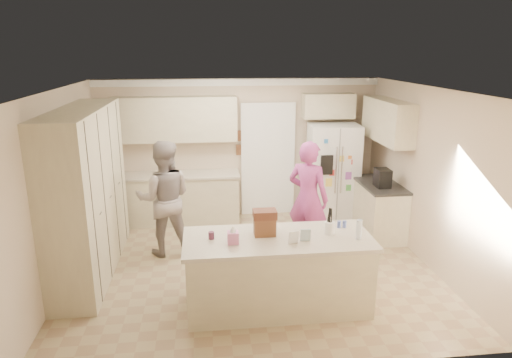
{
  "coord_description": "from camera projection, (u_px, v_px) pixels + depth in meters",
  "views": [
    {
      "loc": [
        -0.65,
        -6.12,
        3.12
      ],
      "look_at": [
        0.1,
        0.35,
        1.25
      ],
      "focal_mm": 32.0,
      "sensor_mm": 36.0,
      "label": 1
    }
  ],
  "objects": [
    {
      "name": "back_upper_cab",
      "position": [
        175.0,
        119.0,
        8.15
      ],
      "size": [
        2.2,
        0.35,
        0.8
      ],
      "primitive_type": "cube",
      "color": "beige",
      "rests_on": "wall_back"
    },
    {
      "name": "tissue_box",
      "position": [
        233.0,
        238.0,
        5.32
      ],
      "size": [
        0.13,
        0.13,
        0.14
      ],
      "primitive_type": "cube",
      "color": "pink",
      "rests_on": "island_top"
    },
    {
      "name": "back_countertop",
      "position": [
        178.0,
        175.0,
        8.3
      ],
      "size": [
        2.24,
        0.63,
        0.04
      ],
      "primitive_type": "cube",
      "color": "beige",
      "rests_on": "back_base_cab"
    },
    {
      "name": "over_fridge_cab",
      "position": [
        328.0,
        106.0,
        8.41
      ],
      "size": [
        0.95,
        0.35,
        0.45
      ],
      "primitive_type": "cube",
      "color": "beige",
      "rests_on": "wall_back"
    },
    {
      "name": "wall_right",
      "position": [
        428.0,
        177.0,
        6.71
      ],
      "size": [
        0.02,
        4.6,
        2.6
      ],
      "primitive_type": "cube",
      "color": "beige",
      "rests_on": "ground"
    },
    {
      "name": "jam_jar",
      "position": [
        211.0,
        235.0,
        5.44
      ],
      "size": [
        0.07,
        0.07,
        0.09
      ],
      "primitive_type": "cylinder",
      "color": "#59263F",
      "rests_on": "island_top"
    },
    {
      "name": "greeting_card_a",
      "position": [
        294.0,
        237.0,
        5.3
      ],
      "size": [
        0.12,
        0.06,
        0.16
      ],
      "primitive_type": "cube",
      "rotation": [
        0.15,
        0.0,
        0.2
      ],
      "color": "white",
      "rests_on": "island_top"
    },
    {
      "name": "dollhouse_roof",
      "position": [
        265.0,
        214.0,
        5.5
      ],
      "size": [
        0.28,
        0.2,
        0.1
      ],
      "primitive_type": "cube",
      "color": "#592D1E",
      "rests_on": "dollhouse_body"
    },
    {
      "name": "coffee_maker",
      "position": [
        383.0,
        178.0,
        7.49
      ],
      "size": [
        0.22,
        0.28,
        0.3
      ],
      "primitive_type": "cube",
      "color": "black",
      "rests_on": "right_countertop"
    },
    {
      "name": "shaker_pepper",
      "position": [
        344.0,
        224.0,
        5.79
      ],
      "size": [
        0.05,
        0.05,
        0.09
      ],
      "primitive_type": "cylinder",
      "color": "#4F61B0",
      "rests_on": "island_top"
    },
    {
      "name": "island_base",
      "position": [
        278.0,
        274.0,
        5.63
      ],
      "size": [
        2.2,
        0.9,
        0.88
      ],
      "primitive_type": "cube",
      "color": "beige",
      "rests_on": "floor"
    },
    {
      "name": "doorway_casing",
      "position": [
        268.0,
        161.0,
        8.69
      ],
      "size": [
        1.02,
        0.03,
        2.22
      ],
      "primitive_type": "cube",
      "color": "white",
      "rests_on": "floor"
    },
    {
      "name": "back_base_cab",
      "position": [
        179.0,
        199.0,
        8.44
      ],
      "size": [
        2.2,
        0.6,
        0.88
      ],
      "primitive_type": "cube",
      "color": "beige",
      "rests_on": "floor"
    },
    {
      "name": "floor",
      "position": [
        252.0,
        267.0,
        6.78
      ],
      "size": [
        5.2,
        4.6,
        0.02
      ],
      "primitive_type": "cube",
      "color": "tan",
      "rests_on": "ground"
    },
    {
      "name": "teen_girl",
      "position": [
        308.0,
        198.0,
        7.02
      ],
      "size": [
        0.78,
        0.74,
        1.8
      ],
      "primitive_type": "imported",
      "rotation": [
        0.0,
        0.0,
        2.49
      ],
      "color": "#BA499C",
      "rests_on": "floor"
    },
    {
      "name": "fridge_magnets",
      "position": [
        338.0,
        178.0,
        8.09
      ],
      "size": [
        0.76,
        0.02,
        1.44
      ],
      "primitive_type": null,
      "color": "tan",
      "rests_on": "refrigerator"
    },
    {
      "name": "wall_front",
      "position": [
        278.0,
        253.0,
        4.21
      ],
      "size": [
        5.2,
        0.02,
        2.6
      ],
      "primitive_type": "cube",
      "color": "beige",
      "rests_on": "ground"
    },
    {
      "name": "wall_back",
      "position": [
        239.0,
        148.0,
        8.62
      ],
      "size": [
        5.2,
        0.02,
        2.6
      ],
      "primitive_type": "cube",
      "color": "beige",
      "rests_on": "ground"
    },
    {
      "name": "right_base_cab",
      "position": [
        378.0,
        210.0,
        7.86
      ],
      "size": [
        0.6,
        1.2,
        0.88
      ],
      "primitive_type": "cube",
      "color": "beige",
      "rests_on": "floor"
    },
    {
      "name": "water_bottle",
      "position": [
        359.0,
        229.0,
        5.42
      ],
      "size": [
        0.07,
        0.07,
        0.24
      ],
      "primitive_type": "cylinder",
      "color": "silver",
      "rests_on": "island_top"
    },
    {
      "name": "fridge_handle_r",
      "position": [
        341.0,
        170.0,
        8.05
      ],
      "size": [
        0.02,
        0.02,
        0.85
      ],
      "primitive_type": "cylinder",
      "color": "silver",
      "rests_on": "refrigerator"
    },
    {
      "name": "pantry_bank",
      "position": [
        87.0,
        192.0,
        6.39
      ],
      "size": [
        0.6,
        2.6,
        2.35
      ],
      "primitive_type": "cube",
      "color": "beige",
      "rests_on": "floor"
    },
    {
      "name": "fridge_seam",
      "position": [
        338.0,
        178.0,
        8.1
      ],
      "size": [
        0.02,
        0.02,
        1.78
      ],
      "primitive_type": "cube",
      "color": "gray",
      "rests_on": "refrigerator"
    },
    {
      "name": "teen_boy",
      "position": [
        164.0,
        199.0,
        6.99
      ],
      "size": [
        0.9,
        0.71,
        1.8
      ],
      "primitive_type": "imported",
      "rotation": [
        0.0,
        0.0,
        3.17
      ],
      "color": "#989390",
      "rests_on": "floor"
    },
    {
      "name": "utensil_crock",
      "position": [
        330.0,
        228.0,
        5.59
      ],
      "size": [
        0.13,
        0.13,
        0.15
      ],
      "primitive_type": "cylinder",
      "color": "white",
      "rests_on": "island_top"
    },
    {
      "name": "doorway_opening",
      "position": [
        268.0,
        161.0,
        8.72
      ],
      "size": [
        0.9,
        0.06,
        2.1
      ],
      "primitive_type": "cube",
      "color": "black",
      "rests_on": "floor"
    },
    {
      "name": "refrigerator",
      "position": [
        333.0,
        173.0,
        8.44
      ],
      "size": [
        0.95,
        0.76,
        1.8
      ],
      "primitive_type": "cube",
      "rotation": [
        0.0,
        0.0,
        -0.07
      ],
      "color": "white",
      "rests_on": "floor"
    },
    {
      "name": "tissue_plume",
      "position": [
        233.0,
        229.0,
        5.29
      ],
      "size": [
        0.08,
        0.08,
        0.08
      ],
      "primitive_type": "cone",
      "color": "white",
      "rests_on": "tissue_box"
    },
    {
      "name": "dollhouse_body",
      "position": [
        265.0,
        226.0,
        5.54
      ],
      "size": [
        0.26,
        0.18,
        0.22
      ],
      "primitive_type": "cube",
      "color": "brown",
      "rests_on": "island_top"
    },
    {
      "name": "fridge_dispenser",
      "position": [
        327.0,
        165.0,
        8.0
      ],
      "size": [
        0.22,
        0.03,
        0.35
      ],
      "primitive_type": "cube",
      "color": "black",
      "rests_on": "refrigerator"
    },
    {
      "name": "crown_back",
      "position": [
        238.0,
        82.0,
        8.24
      ],
      "size": [
        5.2,
        0.08,
        0.12
      ],
      "primitive_type": "cube",
      "color": "white",
      "rests_on": "wall_back"
    },
    {
      "name": "fridge_handle_l",
      "position": [
        336.0,
        170.0,
        8.04
      ],
      "size": [
        0.02,
        0.02,
        0.85
      ],
      "primitive_type": "cylinder",
      "color": "silver",
      "rests_on": "refrigerator"
    },
    {
      "name": "wall_left",
      "position": [
        59.0,
        189.0,
        6.13
      ],
      "size": [
        0.02,
        4.6,
        2.6
      ],
      "primitive_type": "cube",
      "color": "beige",
      "rests_on": "ground"
    },
    {
      "name": "island_top",
      "position": [
        278.0,
        239.0,
        5.5
      ],
      "size": [
        2.28,
        0.96,
        0.05
      ],
      "primitive_type": "cube",
      "color": "beige",
      "rests_on": "island_base"
    },
    {
      "name": "right_upper_cab",
      "position": [
        388.0,
        121.0,
        7.65
      ],
      "size": [
        0.35,
        1.5,
        0.7
      ],
      "primitive_type": "cube",
      "color": "beige",
      "rests_on": "wall_right"
    },
    {
      "name": "shaker_salt",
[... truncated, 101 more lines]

